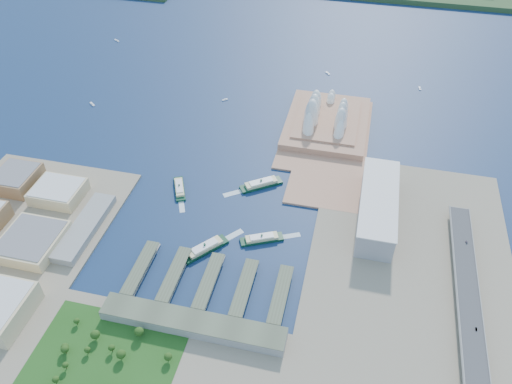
% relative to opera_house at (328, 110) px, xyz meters
% --- Properties ---
extents(ground, '(3000.00, 3000.00, 0.00)m').
position_rel_opera_house_xyz_m(ground, '(-105.00, -280.00, -32.00)').
color(ground, '#10284B').
rests_on(ground, ground).
extents(east_land, '(240.00, 500.00, 3.00)m').
position_rel_opera_house_xyz_m(east_land, '(135.00, -330.00, -30.50)').
color(east_land, gray).
rests_on(east_land, ground).
extents(peninsula, '(135.00, 220.00, 3.00)m').
position_rel_opera_house_xyz_m(peninsula, '(2.50, -20.00, -30.50)').
color(peninsula, tan).
rests_on(peninsula, ground).
extents(opera_house, '(134.00, 180.00, 58.00)m').
position_rel_opera_house_xyz_m(opera_house, '(0.00, 0.00, 0.00)').
color(opera_house, white).
rests_on(opera_house, peninsula).
extents(toaster_building, '(45.00, 155.00, 35.00)m').
position_rel_opera_house_xyz_m(toaster_building, '(90.00, -200.00, -11.50)').
color(toaster_building, gray).
rests_on(toaster_building, east_land).
extents(expressway, '(26.00, 340.00, 11.85)m').
position_rel_opera_house_xyz_m(expressway, '(195.00, -340.00, -23.07)').
color(expressway, gray).
rests_on(expressway, east_land).
extents(west_buildings, '(200.00, 280.00, 27.00)m').
position_rel_opera_house_xyz_m(west_buildings, '(-355.00, -350.00, -15.50)').
color(west_buildings, '#98724C').
rests_on(west_buildings, west_land).
extents(ferry_wharves, '(184.00, 90.00, 9.30)m').
position_rel_opera_house_xyz_m(ferry_wharves, '(-91.00, -355.00, -27.35)').
color(ferry_wharves, '#4A533F').
rests_on(ferry_wharves, ground).
extents(terminal_building, '(200.00, 28.00, 12.00)m').
position_rel_opera_house_xyz_m(terminal_building, '(-90.00, -415.00, -23.00)').
color(terminal_building, gray).
rests_on(terminal_building, south_land).
extents(park, '(150.00, 110.00, 16.00)m').
position_rel_opera_house_xyz_m(park, '(-165.00, -470.00, -21.00)').
color(park, '#194714').
rests_on(park, south_land).
extents(ferry_a, '(32.88, 51.86, 9.65)m').
position_rel_opera_house_xyz_m(ferry_a, '(-181.21, -204.78, -27.17)').
color(ferry_a, '#0D3721').
rests_on(ferry_a, ground).
extents(ferry_b, '(58.91, 47.91, 11.55)m').
position_rel_opera_house_xyz_m(ferry_b, '(-71.34, -170.29, -26.22)').
color(ferry_b, '#0D3721').
rests_on(ferry_b, ground).
extents(ferry_c, '(51.14, 56.96, 11.57)m').
position_rel_opera_house_xyz_m(ferry_c, '(-111.64, -305.40, -26.22)').
color(ferry_c, '#0D3721').
rests_on(ferry_c, ground).
extents(ferry_d, '(55.10, 35.55, 10.28)m').
position_rel_opera_house_xyz_m(ferry_d, '(-47.23, -272.96, -26.86)').
color(ferry_d, '#0D3721').
rests_on(ferry_d, ground).
extents(boat_a, '(13.42, 11.82, 2.77)m').
position_rel_opera_house_xyz_m(boat_a, '(-406.93, -25.63, -30.62)').
color(boat_a, white).
rests_on(boat_a, ground).
extents(boat_b, '(9.39, 9.10, 2.62)m').
position_rel_opera_house_xyz_m(boat_b, '(-184.97, 41.62, -30.69)').
color(boat_b, white).
rests_on(boat_b, ground).
extents(boat_c, '(5.23, 11.63, 2.53)m').
position_rel_opera_house_xyz_m(boat_c, '(151.01, 161.51, -30.74)').
color(boat_c, white).
rests_on(boat_c, ground).
extents(boat_d, '(14.22, 10.25, 2.47)m').
position_rel_opera_house_xyz_m(boat_d, '(-476.15, 221.75, -30.76)').
color(boat_d, white).
rests_on(boat_d, ground).
extents(boat_e, '(9.92, 11.18, 2.80)m').
position_rel_opera_house_xyz_m(boat_e, '(-20.07, 180.12, -30.60)').
color(boat_e, white).
rests_on(boat_e, ground).
extents(car_b, '(1.48, 4.24, 1.40)m').
position_rel_opera_house_xyz_m(car_b, '(199.00, -358.29, -16.45)').
color(car_b, slate).
rests_on(car_b, expressway).
extents(car_c, '(2.06, 5.07, 1.47)m').
position_rel_opera_house_xyz_m(car_c, '(199.00, -232.74, -16.41)').
color(car_c, slate).
rests_on(car_c, expressway).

